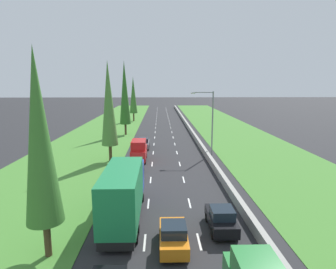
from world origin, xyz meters
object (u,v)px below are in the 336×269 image
object	(u,v)px
poplar_tree_third	(125,93)
red_van_left_lane	(139,151)
poplar_tree_fourth	(133,95)
green_box_truck_left_lane	(124,193)
white_sedan_left_lane	(135,169)
orange_hatchback_centre_lane	(173,236)
black_hatchback_right_lane	(221,219)
poplar_tree_nearest	(39,138)
poplar_tree_second	(109,104)
street_light_mast	(210,118)
grey_hatchback_left_lane	(144,143)

from	to	relation	value
poplar_tree_third	red_van_left_lane	bearing A→B (deg)	-78.31
poplar_tree_third	poplar_tree_fourth	xyz separation A→B (m)	(-0.28, 20.96, -1.27)
green_box_truck_left_lane	white_sedan_left_lane	world-z (taller)	green_box_truck_left_lane
green_box_truck_left_lane	white_sedan_left_lane	bearing A→B (deg)	90.65
orange_hatchback_centre_lane	black_hatchback_right_lane	distance (m)	4.02
white_sedan_left_lane	poplar_tree_nearest	size ratio (longest dim) A/B	0.37
orange_hatchback_centre_lane	poplar_tree_second	distance (m)	22.57
street_light_mast	poplar_tree_nearest	bearing A→B (deg)	-119.66
poplar_tree_second	street_light_mast	distance (m)	14.07
grey_hatchback_left_lane	street_light_mast	world-z (taller)	street_light_mast
black_hatchback_right_lane	street_light_mast	size ratio (longest dim) A/B	0.43
green_box_truck_left_lane	black_hatchback_right_lane	distance (m)	7.18
green_box_truck_left_lane	white_sedan_left_lane	xyz separation A→B (m)	(-0.12, 10.27, -1.37)
red_van_left_lane	grey_hatchback_left_lane	distance (m)	7.19
poplar_tree_third	grey_hatchback_left_lane	bearing A→B (deg)	-71.04
red_van_left_lane	black_hatchback_right_lane	bearing A→B (deg)	-68.99
red_van_left_lane	grey_hatchback_left_lane	size ratio (longest dim) A/B	1.26
white_sedan_left_lane	grey_hatchback_left_lane	xyz separation A→B (m)	(0.21, 13.44, 0.02)
poplar_tree_fourth	white_sedan_left_lane	bearing A→B (deg)	-84.73
grey_hatchback_left_lane	poplar_tree_second	distance (m)	10.56
green_box_truck_left_lane	poplar_tree_fourth	world-z (taller)	poplar_tree_fourth
red_van_left_lane	street_light_mast	bearing A→B (deg)	17.67
poplar_tree_second	street_light_mast	size ratio (longest dim) A/B	1.44
green_box_truck_left_lane	poplar_tree_third	bearing A→B (deg)	96.56
green_box_truck_left_lane	orange_hatchback_centre_lane	distance (m)	5.27
orange_hatchback_centre_lane	poplar_tree_third	distance (m)	41.19
street_light_mast	poplar_tree_fourth	bearing A→B (deg)	110.72
poplar_tree_fourth	street_light_mast	xyz separation A→B (m)	(14.13, -37.35, -1.77)
green_box_truck_left_lane	white_sedan_left_lane	size ratio (longest dim) A/B	2.09
street_light_mast	red_van_left_lane	bearing A→B (deg)	-162.33
orange_hatchback_centre_lane	poplar_tree_nearest	size ratio (longest dim) A/B	0.32
street_light_mast	green_box_truck_left_lane	bearing A→B (deg)	-116.26
red_van_left_lane	black_hatchback_right_lane	distance (m)	19.46
grey_hatchback_left_lane	poplar_tree_second	bearing A→B (deg)	-118.68
white_sedan_left_lane	street_light_mast	distance (m)	14.29
street_light_mast	black_hatchback_right_lane	bearing A→B (deg)	-97.60
poplar_tree_third	street_light_mast	bearing A→B (deg)	-49.79
black_hatchback_right_lane	poplar_tree_fourth	distance (m)	60.02
grey_hatchback_left_lane	poplar_tree_fourth	size ratio (longest dim) A/B	0.33
poplar_tree_third	street_light_mast	distance (m)	21.67
green_box_truck_left_lane	street_light_mast	size ratio (longest dim) A/B	1.04
poplar_tree_nearest	orange_hatchback_centre_lane	bearing A→B (deg)	4.38
green_box_truck_left_lane	poplar_tree_second	size ratio (longest dim) A/B	0.73
poplar_tree_nearest	poplar_tree_third	xyz separation A→B (m)	(-0.19, 40.36, 1.18)
grey_hatchback_left_lane	poplar_tree_nearest	distance (m)	29.00
green_box_truck_left_lane	street_light_mast	distance (m)	22.14
red_van_left_lane	orange_hatchback_centre_lane	xyz separation A→B (m)	(3.56, -20.29, -0.56)
red_van_left_lane	street_light_mast	xyz separation A→B (m)	(9.81, 3.13, 3.83)
black_hatchback_right_lane	red_van_left_lane	bearing A→B (deg)	111.01
orange_hatchback_centre_lane	poplar_tree_third	bearing A→B (deg)	100.81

